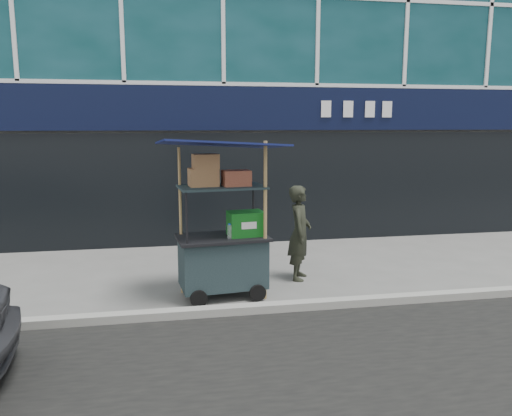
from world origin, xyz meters
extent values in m
plane|color=#61615D|center=(0.00, 0.00, 0.00)|extent=(80.00, 80.00, 0.00)
cube|color=#97978F|center=(0.00, -0.20, 0.06)|extent=(80.00, 0.18, 0.12)
cube|color=black|center=(0.00, 3.86, 2.90)|extent=(15.68, 0.06, 0.90)
cube|color=black|center=(0.00, 3.90, 1.20)|extent=(15.68, 0.04, 2.40)
cube|color=black|center=(-0.43, 0.58, 0.52)|extent=(1.32, 0.86, 0.73)
cylinder|color=black|center=(-0.83, 0.15, 0.13)|extent=(0.25, 0.08, 0.25)
cylinder|color=black|center=(0.04, 0.25, 0.13)|extent=(0.25, 0.08, 0.25)
cube|color=black|center=(-0.43, 0.58, 0.91)|extent=(1.42, 0.95, 0.04)
cylinder|color=black|center=(-0.97, 0.21, 1.28)|extent=(0.03, 0.03, 0.78)
cylinder|color=black|center=(0.17, 0.33, 1.28)|extent=(0.03, 0.03, 0.78)
cylinder|color=black|center=(-1.04, 0.83, 1.28)|extent=(0.03, 0.03, 0.78)
cylinder|color=black|center=(0.10, 0.96, 1.28)|extent=(0.03, 0.03, 0.78)
cube|color=black|center=(-0.43, 0.58, 1.67)|extent=(1.32, 0.86, 0.03)
cylinder|color=#A37F49|center=(0.17, 0.33, 1.17)|extent=(0.06, 0.06, 2.35)
cylinder|color=#A37F49|center=(-1.04, 0.83, 1.12)|extent=(0.05, 0.05, 2.24)
cube|color=#0B123F|center=(-0.43, 0.58, 2.30)|extent=(1.90, 1.43, 0.21)
cube|color=#0D5612|center=(-0.08, 0.57, 1.11)|extent=(0.56, 0.42, 0.37)
cylinder|color=silver|center=(-0.35, 0.38, 1.03)|extent=(0.08, 0.08, 0.21)
cylinder|color=blue|center=(-0.35, 0.38, 1.15)|extent=(0.04, 0.04, 0.02)
cube|color=brown|center=(-0.70, 0.61, 1.82)|extent=(0.45, 0.36, 0.26)
cube|color=#976241|center=(-0.22, 0.55, 1.80)|extent=(0.43, 0.33, 0.23)
cube|color=brown|center=(-0.66, 0.59, 2.05)|extent=(0.39, 0.31, 0.21)
imported|color=black|center=(0.93, 1.19, 0.79)|extent=(0.57, 0.68, 1.59)
camera|label=1|loc=(-1.24, -6.67, 2.59)|focal=35.00mm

